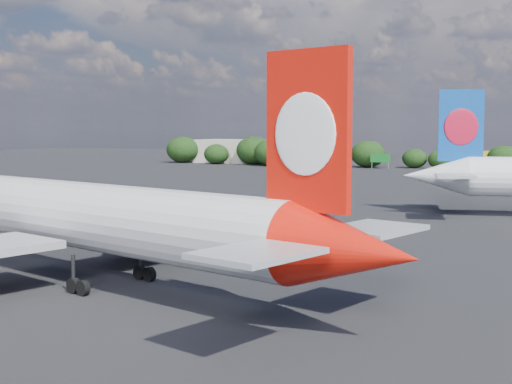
% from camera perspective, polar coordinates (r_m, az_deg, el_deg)
% --- Properties ---
extents(ground, '(500.00, 500.00, 0.00)m').
position_cam_1_polar(ground, '(98.19, 3.07, -1.98)').
color(ground, black).
rests_on(ground, ground).
extents(qantas_airliner, '(50.79, 48.69, 16.83)m').
position_cam_1_polar(qantas_airliner, '(56.17, -12.03, -2.22)').
color(qantas_airliner, silver).
rests_on(qantas_airliner, ground).
extents(terminal_building, '(42.00, 16.00, 8.00)m').
position_cam_1_polar(terminal_building, '(244.48, 0.13, 3.27)').
color(terminal_building, '#A39B8C').
rests_on(terminal_building, ground).
extents(highway_sign, '(6.00, 0.30, 4.50)m').
position_cam_1_polar(highway_sign, '(213.74, 9.91, 2.68)').
color(highway_sign, '#125C1E').
rests_on(highway_sign, ground).
extents(billboard_yellow, '(5.00, 0.30, 5.50)m').
position_cam_1_polar(billboard_yellow, '(214.21, 18.12, 2.70)').
color(billboard_yellow, gold).
rests_on(billboard_yellow, ground).
extents(horizon_treeline, '(201.41, 16.93, 9.29)m').
position_cam_1_polar(horizon_treeline, '(216.05, 12.22, 2.88)').
color(horizon_treeline, black).
rests_on(horizon_treeline, ground).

